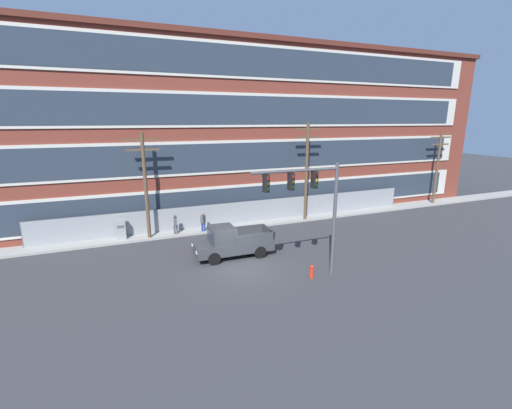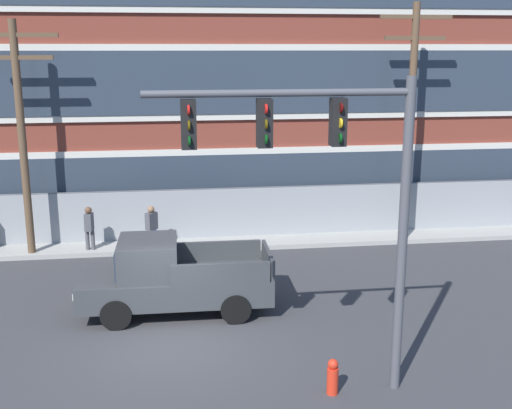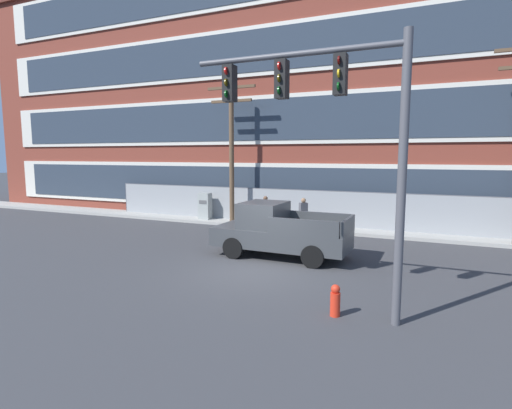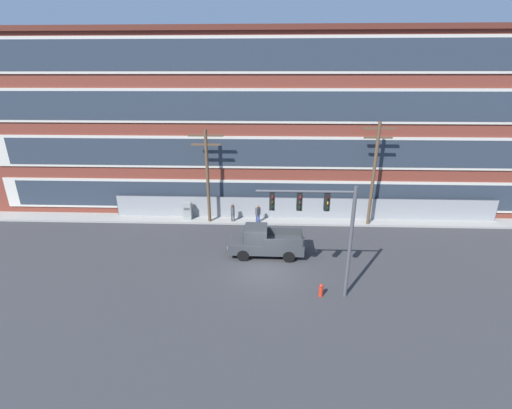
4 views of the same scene
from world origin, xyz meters
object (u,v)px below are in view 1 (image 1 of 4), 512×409
traffic_signal_mast (311,197)px  electrical_cabinet (121,230)px  pickup_truck_dark_grey (231,242)px  utility_pole_near_corner (145,181)px  pedestrian_by_fence (203,221)px  utility_pole_far_east (437,165)px  utility_pole_midblock (307,168)px  pedestrian_near_cabinet (175,224)px  fire_hydrant (312,272)px

traffic_signal_mast → electrical_cabinet: 14.83m
pickup_truck_dark_grey → utility_pole_near_corner: (-4.72, 5.41, 3.48)m
electrical_cabinet → traffic_signal_mast: bearing=-47.1°
traffic_signal_mast → utility_pole_near_corner: size_ratio=0.82×
electrical_cabinet → pedestrian_by_fence: pedestrian_by_fence is taller
pedestrian_by_fence → pickup_truck_dark_grey: bearing=-83.3°
electrical_cabinet → utility_pole_far_east: bearing=-0.4°
utility_pole_midblock → pedestrian_by_fence: bearing=-179.8°
pedestrian_by_fence → electrical_cabinet: bearing=175.3°
utility_pole_near_corner → pedestrian_by_fence: (4.09, -0.09, -3.47)m
utility_pole_near_corner → pedestrian_near_cabinet: size_ratio=4.67×
traffic_signal_mast → electrical_cabinet: bearing=132.9°
pedestrian_by_fence → fire_hydrant: bearing=-68.9°
pickup_truck_dark_grey → utility_pole_midblock: bearing=32.0°
traffic_signal_mast → utility_pole_far_east: bearing=25.9°
utility_pole_far_east → pedestrian_near_cabinet: size_ratio=4.44×
traffic_signal_mast → pedestrian_by_fence: 11.29m
pickup_truck_dark_grey → fire_hydrant: 5.78m
pedestrian_near_cabinet → pickup_truck_dark_grey: bearing=-63.2°
electrical_cabinet → pedestrian_near_cabinet: (3.93, -0.35, 0.14)m
pedestrian_by_fence → fire_hydrant: pedestrian_by_fence is taller
traffic_signal_mast → pedestrian_by_fence: size_ratio=3.84×
utility_pole_near_corner → fire_hydrant: bearing=-51.8°
utility_pole_midblock → pedestrian_by_fence: utility_pole_midblock is taller
pedestrian_by_fence → traffic_signal_mast: bearing=-69.7°
utility_pole_far_east → electrical_cabinet: (-30.92, 0.20, -3.39)m
utility_pole_far_east → electrical_cabinet: utility_pole_far_east is taller
utility_pole_midblock → fire_hydrant: size_ratio=10.92×
pickup_truck_dark_grey → pedestrian_by_fence: 5.36m
pickup_truck_dark_grey → pedestrian_near_cabinet: pickup_truck_dark_grey is taller
pickup_truck_dark_grey → utility_pole_midblock: utility_pole_midblock is taller
traffic_signal_mast → electrical_cabinet: traffic_signal_mast is taller
utility_pole_near_corner → fire_hydrant: utility_pole_near_corner is taller
utility_pole_far_east → utility_pole_midblock: bearing=-179.0°
pedestrian_near_cabinet → fire_hydrant: pedestrian_near_cabinet is taller
utility_pole_far_east → pedestrian_near_cabinet: (-26.99, -0.15, -3.25)m
pickup_truck_dark_grey → pedestrian_near_cabinet: 6.13m
electrical_cabinet → pedestrian_near_cabinet: 3.94m
pickup_truck_dark_grey → fire_hydrant: bearing=-55.5°
utility_pole_far_east → pedestrian_by_fence: size_ratio=4.44×
pickup_truck_dark_grey → traffic_signal_mast: bearing=-56.7°
pickup_truck_dark_grey → electrical_cabinet: size_ratio=3.10×
utility_pole_far_east → fire_hydrant: size_ratio=9.63×
traffic_signal_mast → pedestrian_near_cabinet: bearing=119.9°
utility_pole_far_east → pedestrian_by_fence: 25.07m
pickup_truck_dark_grey → utility_pole_far_east: utility_pole_far_east is taller
utility_pole_near_corner → utility_pole_midblock: size_ratio=0.93×
electrical_cabinet → pedestrian_by_fence: size_ratio=0.99×
pedestrian_near_cabinet → fire_hydrant: 11.87m
utility_pole_near_corner → utility_pole_far_east: (28.96, 0.21, -0.22)m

